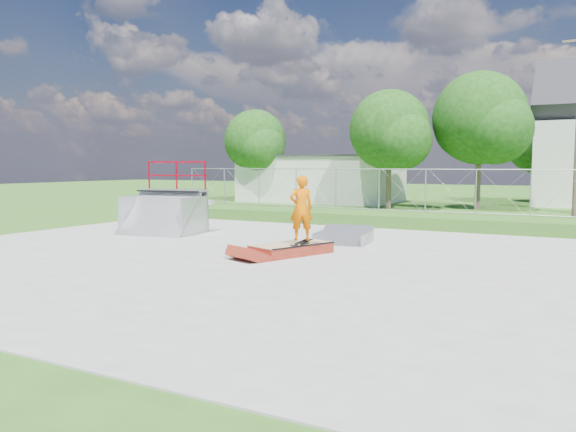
# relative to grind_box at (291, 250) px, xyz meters

# --- Properties ---
(ground) EXTENTS (120.00, 120.00, 0.00)m
(ground) POSITION_rel_grind_box_xyz_m (-0.85, -0.79, -0.17)
(ground) COLOR #31611B
(ground) RESTS_ON ground
(concrete_pad) EXTENTS (20.00, 16.00, 0.04)m
(concrete_pad) POSITION_rel_grind_box_xyz_m (-0.85, -0.79, -0.15)
(concrete_pad) COLOR gray
(concrete_pad) RESTS_ON ground
(grass_berm) EXTENTS (24.00, 3.00, 0.50)m
(grass_berm) POSITION_rel_grind_box_xyz_m (-0.85, 8.71, 0.08)
(grass_berm) COLOR #31611B
(grass_berm) RESTS_ON ground
(grind_box) EXTENTS (1.81, 2.46, 0.33)m
(grind_box) POSITION_rel_grind_box_xyz_m (0.00, 0.00, 0.00)
(grind_box) COLOR maroon
(grind_box) RESTS_ON concrete_pad
(quarter_pipe) EXTENTS (2.86, 2.52, 2.58)m
(quarter_pipe) POSITION_rel_grind_box_xyz_m (-6.29, 2.06, 1.13)
(quarter_pipe) COLOR #A0A3A8
(quarter_pipe) RESTS_ON concrete_pad
(flat_bank_ramp) EXTENTS (1.78, 1.87, 0.48)m
(flat_bank_ramp) POSITION_rel_grind_box_xyz_m (0.37, 2.82, 0.07)
(flat_bank_ramp) COLOR #A0A3A8
(flat_bank_ramp) RESTS_ON concrete_pad
(skateboard) EXTENTS (0.35, 0.82, 0.13)m
(skateboard) POSITION_rel_grind_box_xyz_m (0.33, -0.06, 0.21)
(skateboard) COLOR black
(skateboard) RESTS_ON grind_box
(skater) EXTENTS (0.75, 0.71, 1.73)m
(skater) POSITION_rel_grind_box_xyz_m (0.33, -0.06, 1.07)
(skater) COLOR #E86600
(skater) RESTS_ON grind_box
(concrete_stairs) EXTENTS (1.50, 1.60, 0.80)m
(concrete_stairs) POSITION_rel_grind_box_xyz_m (-9.35, 7.91, 0.23)
(concrete_stairs) COLOR gray
(concrete_stairs) RESTS_ON ground
(chain_link_fence) EXTENTS (20.00, 0.06, 1.80)m
(chain_link_fence) POSITION_rel_grind_box_xyz_m (-0.85, 9.71, 1.23)
(chain_link_fence) COLOR #979B9F
(chain_link_fence) RESTS_ON grass_berm
(utility_building_flat) EXTENTS (10.00, 6.00, 3.00)m
(utility_building_flat) POSITION_rel_grind_box_xyz_m (-8.85, 21.21, 1.33)
(utility_building_flat) COLOR silver
(utility_building_flat) RESTS_ON ground
(tree_left_near) EXTENTS (4.76, 4.48, 6.65)m
(tree_left_near) POSITION_rel_grind_box_xyz_m (-2.61, 17.04, 4.07)
(tree_left_near) COLOR brown
(tree_left_near) RESTS_ON ground
(tree_center) EXTENTS (5.44, 5.12, 7.60)m
(tree_center) POSITION_rel_grind_box_xyz_m (1.93, 19.02, 4.68)
(tree_center) COLOR brown
(tree_center) RESTS_ON ground
(tree_left_far) EXTENTS (4.42, 4.16, 6.18)m
(tree_left_far) POSITION_rel_grind_box_xyz_m (-12.62, 19.06, 3.77)
(tree_left_far) COLOR brown
(tree_left_far) RESTS_ON ground
(tree_back_mid) EXTENTS (4.08, 3.84, 5.70)m
(tree_back_mid) POSITION_rel_grind_box_xyz_m (4.36, 27.07, 3.47)
(tree_back_mid) COLOR brown
(tree_back_mid) RESTS_ON ground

